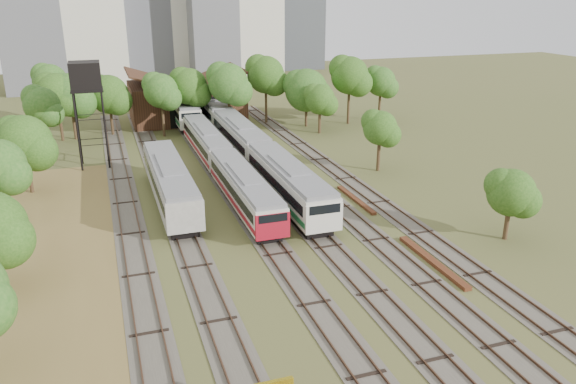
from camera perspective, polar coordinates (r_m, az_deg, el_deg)
name	(u,v)px	position (r m, az deg, el deg)	size (l,w,h in m)	color
ground	(366,326)	(33.74, 7.93, -13.30)	(240.00, 240.00, 0.00)	#475123
dry_grass_patch	(41,309)	(38.06, -23.80, -10.80)	(14.00, 60.00, 0.04)	brown
tracks	(246,189)	(54.73, -4.33, 0.26)	(24.60, 80.00, 0.19)	#4C473D
railcar_red_set	(223,163)	(57.53, -6.64, 2.96)	(2.69, 34.58, 3.32)	black
railcar_green_set	(241,138)	(66.25, -4.84, 5.49)	(3.04, 52.08, 3.76)	black
railcar_rear	(182,110)	(83.57, -10.73, 8.22)	(3.01, 16.08, 3.73)	black
old_grey_coach	(170,182)	(51.57, -11.90, 0.96)	(2.99, 18.00, 3.70)	black
water_tower	(86,79)	(63.61, -19.87, 10.75)	(3.27, 3.27, 11.31)	black
rail_pile_near	(432,261)	(41.51, 14.47, -6.84)	(0.56, 8.44, 0.28)	#582D19
rail_pile_far	(356,200)	(52.09, 6.90, -0.77)	(0.47, 7.45, 0.24)	#582D19
maintenance_shed	(186,101)	(85.30, -10.29, 9.12)	(16.45, 11.55, 7.58)	#361F13
tree_band_left	(24,144)	(56.24, -25.23, 4.42)	(8.09, 76.20, 8.63)	#382616
tree_band_far	(232,86)	(77.74, -5.69, 10.67)	(47.56, 10.34, 9.61)	#382616
tree_band_right	(378,128)	(61.51, 9.11, 6.48)	(4.87, 40.58, 6.60)	#382616
tower_far_right	(294,9)	(143.12, 0.59, 18.12)	(12.00, 12.00, 28.00)	#3E4246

